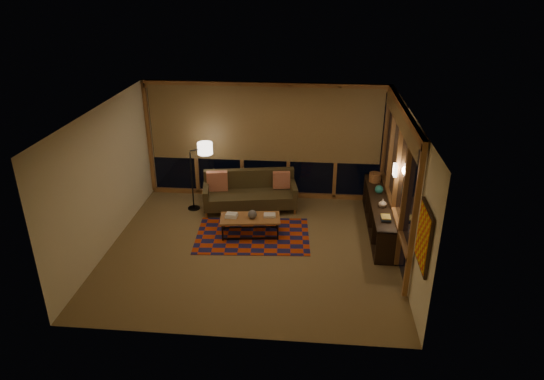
# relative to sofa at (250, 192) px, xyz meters

# --- Properties ---
(floor) EXTENTS (5.50, 5.00, 0.01)m
(floor) POSITION_rel_sofa_xyz_m (0.26, -1.68, -0.41)
(floor) COLOR #917551
(floor) RESTS_ON ground
(ceiling) EXTENTS (5.50, 5.00, 0.01)m
(ceiling) POSITION_rel_sofa_xyz_m (0.26, -1.68, 2.29)
(ceiling) COLOR beige
(ceiling) RESTS_ON walls
(walls) EXTENTS (5.51, 5.01, 2.70)m
(walls) POSITION_rel_sofa_xyz_m (0.26, -1.68, 0.94)
(walls) COLOR beige
(walls) RESTS_ON floor
(window_wall_back) EXTENTS (5.30, 0.16, 2.60)m
(window_wall_back) POSITION_rel_sofa_xyz_m (0.26, 0.75, 0.94)
(window_wall_back) COLOR #AD723A
(window_wall_back) RESTS_ON walls
(window_wall_right) EXTENTS (0.16, 3.70, 2.60)m
(window_wall_right) POSITION_rel_sofa_xyz_m (2.94, -1.08, 0.94)
(window_wall_right) COLOR #AD723A
(window_wall_right) RESTS_ON walls
(wall_art) EXTENTS (0.06, 0.74, 0.94)m
(wall_art) POSITION_rel_sofa_xyz_m (2.97, -3.53, 1.04)
(wall_art) COLOR red
(wall_art) RESTS_ON walls
(wall_sconce) EXTENTS (0.12, 0.18, 0.22)m
(wall_sconce) POSITION_rel_sofa_xyz_m (2.88, -1.23, 1.14)
(wall_sconce) COLOR white
(wall_sconce) RESTS_ON walls
(sofa) EXTENTS (2.13, 1.16, 0.83)m
(sofa) POSITION_rel_sofa_xyz_m (0.00, 0.00, 0.00)
(sofa) COLOR #463C24
(sofa) RESTS_ON floor
(pillow_left) EXTENTS (0.48, 0.23, 0.46)m
(pillow_left) POSITION_rel_sofa_xyz_m (-0.74, 0.06, 0.23)
(pillow_left) COLOR #B41A01
(pillow_left) RESTS_ON sofa
(pillow_right) EXTENTS (0.40, 0.18, 0.38)m
(pillow_right) POSITION_rel_sofa_xyz_m (0.68, 0.27, 0.19)
(pillow_right) COLOR #B41A01
(pillow_right) RESTS_ON sofa
(area_rug) EXTENTS (2.36, 1.66, 0.01)m
(area_rug) POSITION_rel_sofa_xyz_m (0.21, -1.19, -0.41)
(area_rug) COLOR #B4350D
(area_rug) RESTS_ON floor
(coffee_table) EXTENTS (1.25, 0.69, 0.40)m
(coffee_table) POSITION_rel_sofa_xyz_m (0.16, -1.15, -0.22)
(coffee_table) COLOR #AD723A
(coffee_table) RESTS_ON floor
(book_stack_a) EXTENTS (0.22, 0.18, 0.06)m
(book_stack_a) POSITION_rel_sofa_xyz_m (-0.22, -1.17, 0.01)
(book_stack_a) COLOR silver
(book_stack_a) RESTS_ON coffee_table
(book_stack_b) EXTENTS (0.23, 0.19, 0.04)m
(book_stack_b) POSITION_rel_sofa_xyz_m (0.54, -1.08, 0.00)
(book_stack_b) COLOR silver
(book_stack_b) RESTS_ON coffee_table
(ceramic_pot) EXTENTS (0.21, 0.21, 0.18)m
(ceramic_pot) POSITION_rel_sofa_xyz_m (0.21, -1.18, 0.07)
(ceramic_pot) COLOR #24242A
(ceramic_pot) RESTS_ON coffee_table
(floor_lamp) EXTENTS (0.60, 0.56, 1.51)m
(floor_lamp) POSITION_rel_sofa_xyz_m (-1.27, -0.08, 0.34)
(floor_lamp) COLOR black
(floor_lamp) RESTS_ON floor
(bookshelf) EXTENTS (0.40, 2.73, 0.68)m
(bookshelf) POSITION_rel_sofa_xyz_m (2.75, -0.68, -0.07)
(bookshelf) COLOR black
(bookshelf) RESTS_ON floor
(basket) EXTENTS (0.28, 0.28, 0.20)m
(basket) POSITION_rel_sofa_xyz_m (2.73, 0.25, 0.37)
(basket) COLOR #AB6B3D
(basket) RESTS_ON bookshelf
(teal_bowl) EXTENTS (0.19, 0.19, 0.18)m
(teal_bowl) POSITION_rel_sofa_xyz_m (2.75, -0.38, 0.36)
(teal_bowl) COLOR #1F6D69
(teal_bowl) RESTS_ON bookshelf
(vase) EXTENTS (0.20, 0.20, 0.17)m
(vase) POSITION_rel_sofa_xyz_m (2.75, -1.03, 0.35)
(vase) COLOR #BBA691
(vase) RESTS_ON bookshelf
(shelf_book_stack) EXTENTS (0.19, 0.25, 0.07)m
(shelf_book_stack) POSITION_rel_sofa_xyz_m (2.75, -1.56, 0.30)
(shelf_book_stack) COLOR silver
(shelf_book_stack) RESTS_ON bookshelf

